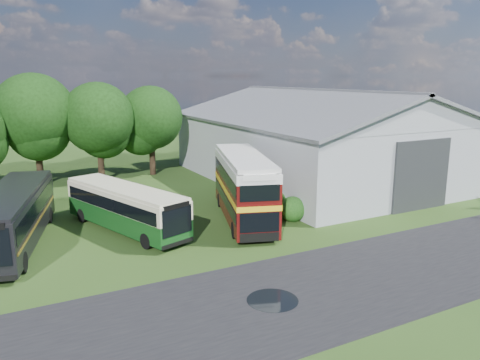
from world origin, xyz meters
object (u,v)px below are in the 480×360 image
storage_shed (317,133)px  bus_green_single (125,207)px  bus_dark_single (13,217)px  bus_maroon_double (244,188)px

storage_shed → bus_green_single: 20.94m
storage_shed → bus_green_single: bearing=-160.6°
bus_green_single → bus_dark_single: bearing=159.0°
bus_maroon_double → bus_dark_single: bearing=-168.9°
storage_shed → bus_dark_single: 26.71m
bus_green_single → bus_maroon_double: bus_maroon_double is taller
storage_shed → bus_green_single: storage_shed is taller
bus_green_single → bus_maroon_double: (7.39, -1.50, 0.72)m
bus_green_single → bus_dark_single: bus_dark_single is taller
bus_dark_single → storage_shed: bearing=28.9°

